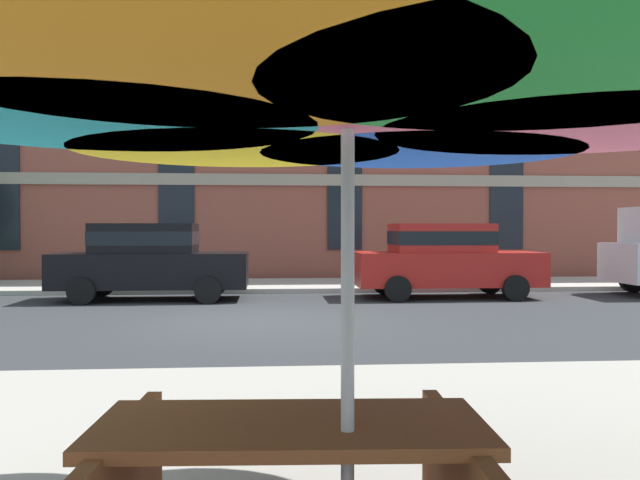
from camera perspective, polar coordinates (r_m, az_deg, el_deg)
name	(u,v)px	position (r m, az deg, el deg)	size (l,w,h in m)	color
ground_plane	(257,321)	(12.00, -5.49, -6.98)	(120.00, 120.00, 0.00)	#2D3033
sidewalk_far	(261,285)	(18.75, -5.13, -3.91)	(56.00, 3.60, 0.12)	#B2ADA3
apartment_building	(263,111)	(27.28, -4.96, 10.99)	(42.16, 12.08, 12.80)	#934C3D
sedan_black	(150,259)	(15.83, -14.47, -1.62)	(4.40, 1.98, 1.78)	black
sedan_red	(444,258)	(16.16, 10.68, -1.55)	(4.40, 1.98, 1.78)	#B21E19
patio_umbrella	(348,87)	(2.96, 2.41, 13.07)	(3.94, 3.66, 2.54)	silver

